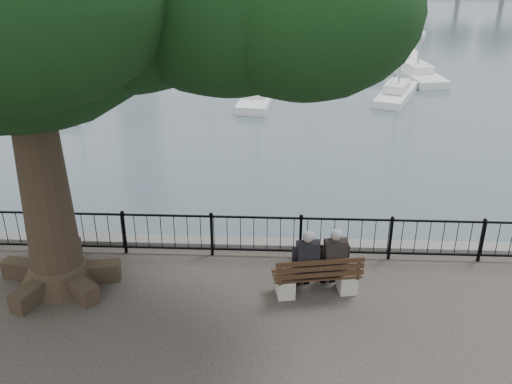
{
  "coord_description": "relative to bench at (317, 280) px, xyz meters",
  "views": [
    {
      "loc": [
        0.52,
        -8.73,
        6.76
      ],
      "look_at": [
        0.0,
        2.5,
        1.6
      ],
      "focal_mm": 40.0,
      "sensor_mm": 36.0,
      "label": 1
    }
  ],
  "objects": [
    {
      "name": "sailboat_g",
      "position": [
        9.29,
        36.1,
        -1.03
      ],
      "size": [
        3.04,
        5.01,
        9.2
      ],
      "color": "white",
      "rests_on": "ground"
    },
    {
      "name": "bench",
      "position": [
        0.0,
        0.0,
        0.0
      ],
      "size": [
        1.84,
        0.83,
        0.94
      ],
      "color": "#9C9A8E",
      "rests_on": "ground"
    },
    {
      "name": "sailboat_b",
      "position": [
        -1.99,
        18.0,
        -0.97
      ],
      "size": [
        1.9,
        5.26,
        12.08
      ],
      "color": "white",
      "rests_on": "ground"
    },
    {
      "name": "sailboat_f",
      "position": [
        1.39,
        31.13,
        -1.0
      ],
      "size": [
        2.7,
        6.16,
        11.82
      ],
      "color": "white",
      "rests_on": "ground"
    },
    {
      "name": "harbor",
      "position": [
        -1.3,
        1.94,
        -0.83
      ],
      "size": [
        260.0,
        260.0,
        1.2
      ],
      "color": "#62615E",
      "rests_on": "ground"
    },
    {
      "name": "person_right",
      "position": [
        0.31,
        0.16,
        0.36
      ],
      "size": [
        0.49,
        0.78,
        1.48
      ],
      "color": "black",
      "rests_on": "ground"
    },
    {
      "name": "sailboat_d",
      "position": [
        6.95,
        23.53,
        -1.02
      ],
      "size": [
        2.64,
        6.21,
        10.85
      ],
      "color": "white",
      "rests_on": "ground"
    },
    {
      "name": "sailboat_e",
      "position": [
        -11.21,
        30.19,
        -0.98
      ],
      "size": [
        1.44,
        4.73,
        11.13
      ],
      "color": "white",
      "rests_on": "ground"
    },
    {
      "name": "sailboat_h",
      "position": [
        -7.14,
        38.74,
        -0.95
      ],
      "size": [
        1.7,
        5.56,
        13.13
      ],
      "color": "white",
      "rests_on": "ground"
    },
    {
      "name": "sailboat_c",
      "position": [
        5.06,
        18.99,
        -1.02
      ],
      "size": [
        3.04,
        4.99,
        9.83
      ],
      "color": "white",
      "rests_on": "ground"
    },
    {
      "name": "person_left",
      "position": [
        -0.23,
        0.06,
        0.36
      ],
      "size": [
        0.49,
        0.78,
        1.48
      ],
      "color": "black",
      "rests_on": "ground"
    },
    {
      "name": "sailboat_a",
      "position": [
        -10.48,
        16.4,
        -1.02
      ],
      "size": [
        1.97,
        5.67,
        10.4
      ],
      "color": "white",
      "rests_on": "ground"
    },
    {
      "name": "railing",
      "position": [
        -1.3,
        1.44,
        0.23
      ],
      "size": [
        22.06,
        0.06,
        1.0
      ],
      "color": "black",
      "rests_on": "ground"
    }
  ]
}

